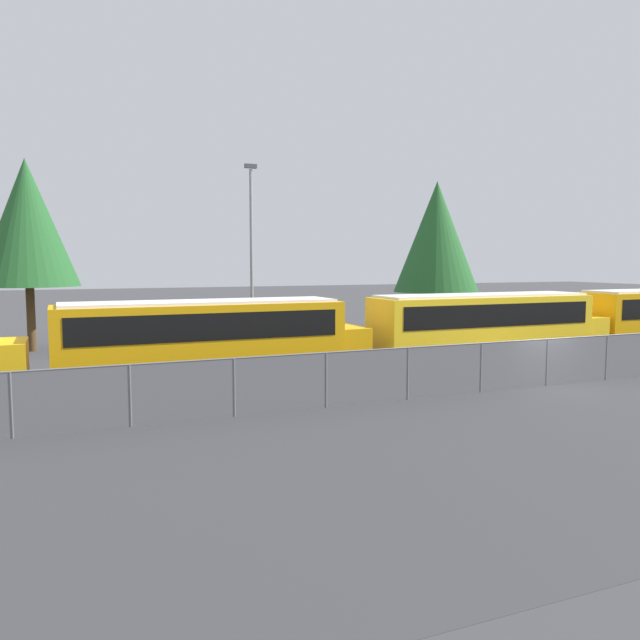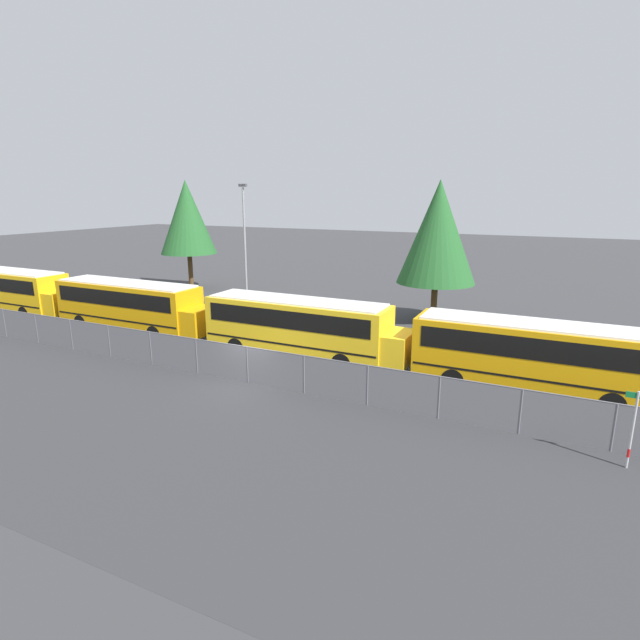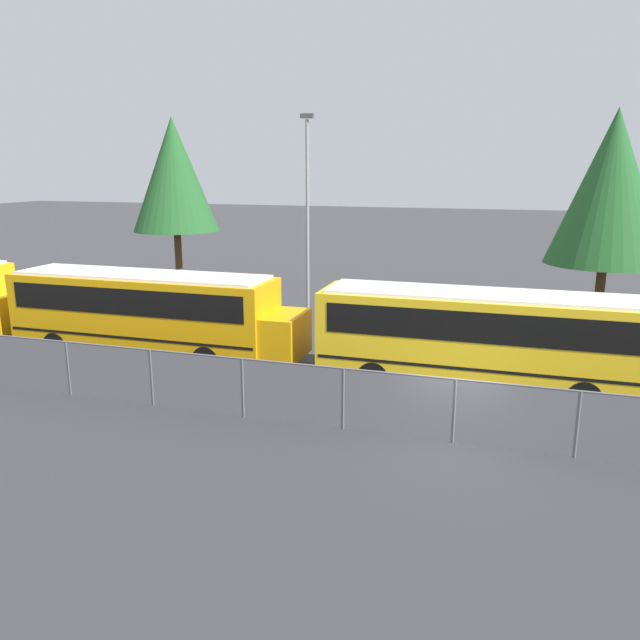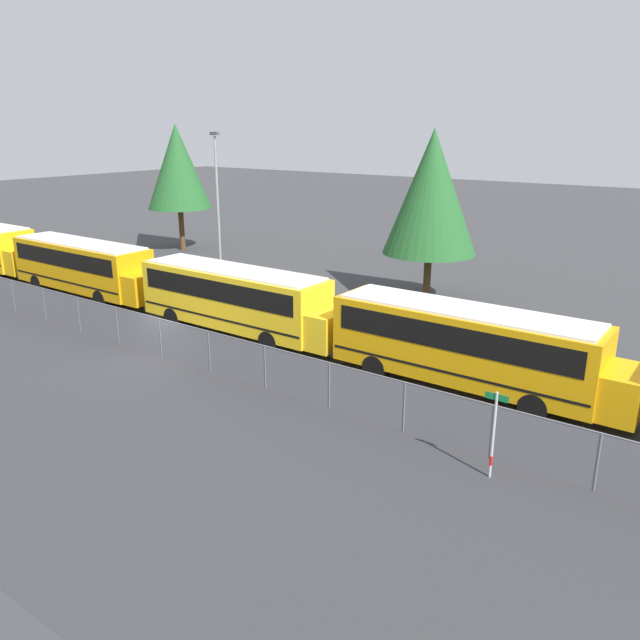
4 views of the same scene
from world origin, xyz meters
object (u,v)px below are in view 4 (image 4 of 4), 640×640
at_px(light_pole, 218,203).
at_px(tree_1, 178,167).
at_px(school_bus_3, 469,343).
at_px(tree_2, 432,192).
at_px(school_bus_1, 84,264).
at_px(street_sign, 494,433).
at_px(school_bus_2, 237,296).

distance_m(light_pole, tree_1, 12.17).
bearing_deg(tree_1, light_pole, -30.19).
height_order(school_bus_3, tree_2, tree_2).
xyz_separation_m(school_bus_1, tree_2, (17.31, 11.26, 4.36)).
bearing_deg(light_pole, street_sign, -28.75).
relative_size(light_pole, tree_1, 0.94).
bearing_deg(tree_1, school_bus_2, -35.68).
bearing_deg(tree_1, school_bus_1, -64.59).
height_order(school_bus_1, light_pole, light_pole).
distance_m(tree_1, tree_2, 23.94).
relative_size(school_bus_2, light_pole, 1.23).
bearing_deg(school_bus_2, light_pole, 138.59).
bearing_deg(school_bus_1, tree_2, 33.05).
bearing_deg(school_bus_3, school_bus_2, -179.47).
distance_m(school_bus_1, street_sign, 28.32).
height_order(street_sign, light_pole, light_pole).
distance_m(school_bus_1, light_pole, 9.15).
distance_m(street_sign, tree_2, 20.33).
bearing_deg(street_sign, school_bus_1, 168.86).
bearing_deg(school_bus_3, tree_1, 156.41).
bearing_deg(school_bus_1, street_sign, -11.14).
xyz_separation_m(school_bus_2, light_pole, (-8.66, 7.64, 3.21)).
height_order(light_pole, tree_2, tree_2).
distance_m(school_bus_2, school_bus_3, 12.04).
relative_size(school_bus_3, tree_1, 1.16).
bearing_deg(tree_2, school_bus_1, -146.95).
xyz_separation_m(school_bus_3, street_sign, (3.15, -5.55, -0.53)).
height_order(school_bus_1, tree_2, tree_2).
relative_size(school_bus_2, school_bus_3, 1.00).
xyz_separation_m(school_bus_1, light_pole, (3.93, 7.61, 3.21)).
relative_size(tree_1, tree_2, 1.03).
bearing_deg(school_bus_1, school_bus_3, 0.20).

